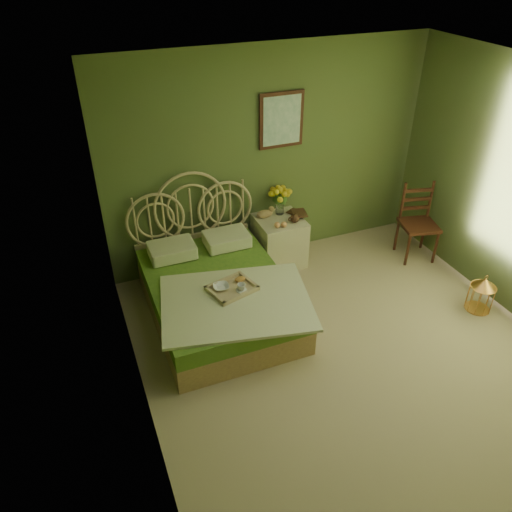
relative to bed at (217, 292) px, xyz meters
name	(u,v)px	position (x,y,z in m)	size (l,w,h in m)	color
floor	(359,366)	(1.02, -1.29, -0.29)	(4.50, 4.50, 0.00)	tan
ceiling	(401,97)	(1.02, -1.29, 2.31)	(4.50, 4.50, 0.00)	silver
wall_back	(270,158)	(1.02, 0.96, 1.01)	(4.00, 4.00, 0.00)	#4E6435
wall_left	(136,312)	(-0.98, -1.29, 1.01)	(4.50, 4.50, 0.00)	#4E6435
wall_art	(281,120)	(1.14, 0.93, 1.46)	(0.54, 0.04, 0.64)	black
bed	(217,292)	(0.00, 0.00, 0.00)	(1.66, 2.10, 1.30)	tan
nightstand	(279,236)	(1.05, 0.69, 0.08)	(0.56, 0.56, 1.04)	beige
chair	(416,217)	(2.72, 0.22, 0.25)	(0.52, 0.52, 0.97)	black
birdcage	(481,294)	(2.72, -1.02, -0.09)	(0.27, 0.27, 0.41)	#D88D45
book_lower	(293,215)	(1.22, 0.70, 0.34)	(0.15, 0.21, 0.02)	#381E0F
book_upper	(293,214)	(1.22, 0.70, 0.36)	(0.17, 0.23, 0.02)	#472819
cereal_bowl	(221,287)	(-0.03, -0.24, 0.24)	(0.16, 0.16, 0.04)	white
coffee_cup	(241,287)	(0.15, -0.35, 0.26)	(0.09, 0.09, 0.08)	white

